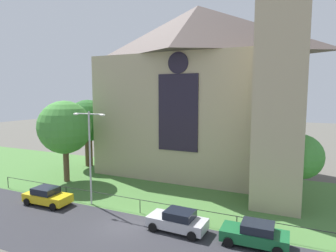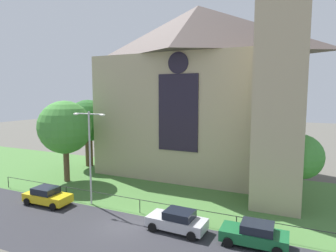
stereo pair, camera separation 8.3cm
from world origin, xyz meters
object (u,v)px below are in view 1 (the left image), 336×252
tree_left_far (88,121)px  tree_left_near (65,127)px  streetlamp_near (90,146)px  tree_right_near (300,157)px  parked_car_yellow (47,196)px  parked_car_silver (178,221)px  parked_car_green (255,234)px  church_building (201,89)px

tree_left_far → tree_left_near: (2.27, -6.58, -0.02)m
tree_left_far → streetlamp_near: size_ratio=1.09×
tree_right_near → parked_car_yellow: bearing=-158.8°
parked_car_silver → parked_car_green: same height
tree_left_near → parked_car_green: tree_left_near is taller
tree_left_far → parked_car_green: (23.31, -12.24, -5.29)m
parked_car_silver → parked_car_yellow: bearing=2.5°
parked_car_yellow → tree_left_far: bearing=112.7°
tree_right_near → parked_car_silver: (-7.73, -7.69, -3.73)m
tree_right_near → tree_left_far: bearing=169.5°
tree_right_near → tree_left_near: bearing=-175.6°
parked_car_yellow → parked_car_silver: 12.35m
streetlamp_near → parked_car_yellow: size_ratio=1.92×
tree_left_far → streetlamp_near: bearing=-50.0°
tree_left_far → tree_left_near: tree_left_near is taller
tree_left_far → parked_car_silver: 22.54m
tree_left_far → parked_car_green: bearing=-27.7°
parked_car_green → parked_car_silver: bearing=1.1°
church_building → parked_car_yellow: 20.15m
church_building → streetlamp_near: size_ratio=3.18×
streetlamp_near → tree_left_near: bearing=147.8°
tree_left_far → parked_car_yellow: tree_left_far is taller
parked_car_yellow → streetlamp_near: bearing=23.6°
tree_right_near → parked_car_yellow: size_ratio=1.50×
tree_right_near → tree_left_far: size_ratio=0.72×
church_building → parked_car_green: (8.51, -14.92, -9.53)m
streetlamp_near → parked_car_green: size_ratio=1.93×
tree_left_far → parked_car_silver: size_ratio=2.08×
tree_left_near → streetlamp_near: bearing=-32.2°
tree_right_near → streetlamp_near: bearing=-159.7°
streetlamp_near → parked_car_silver: size_ratio=1.92×
church_building → parked_car_silver: church_building is taller
church_building → parked_car_green: church_building is taller
parked_car_yellow → parked_car_green: 17.63m
church_building → parked_car_silver: (3.23, -15.13, -9.53)m
parked_car_yellow → parked_car_green: (17.63, 0.31, 0.00)m
tree_left_near → streetlamp_near: size_ratio=1.09×
tree_left_far → streetlamp_near: (9.17, -10.91, -0.83)m
parked_car_silver → parked_car_green: 5.28m
tree_right_near → parked_car_green: tree_right_near is taller
streetlamp_near → parked_car_silver: 10.04m
tree_left_far → streetlamp_near: 14.28m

